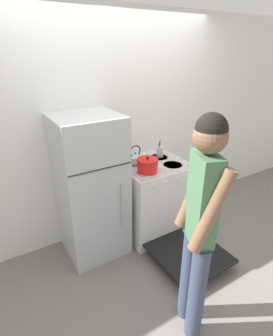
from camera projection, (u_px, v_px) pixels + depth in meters
name	position (u px, v px, depth m)	size (l,w,h in m)	color
ground_plane	(119.00, 221.00, 3.55)	(14.00, 14.00, 0.00)	slate
wall_back	(115.00, 129.00, 3.05)	(10.00, 0.06, 2.55)	silver
refrigerator	(91.00, 188.00, 2.77)	(0.64, 0.64, 1.56)	#B7BABF
stove_range	(154.00, 199.00, 3.21)	(0.78, 1.42, 0.91)	white
dutch_oven_pot	(147.00, 165.00, 2.83)	(0.28, 0.23, 0.17)	red
tea_kettle	(136.00, 158.00, 3.06)	(0.23, 0.18, 0.22)	silver
utensil_jar	(160.00, 151.00, 3.23)	(0.09, 0.09, 0.22)	#B7BABF
person	(200.00, 223.00, 1.81)	(0.38, 0.43, 1.80)	#38425B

